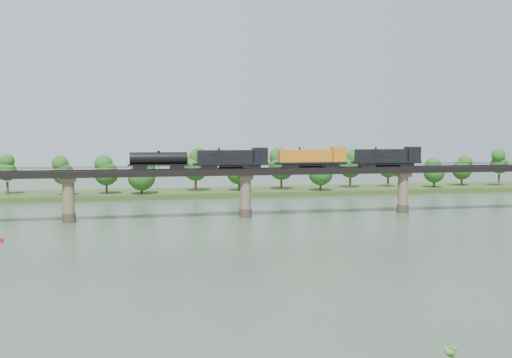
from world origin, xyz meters
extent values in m
plane|color=#384839|center=(0.00, 0.00, 0.00)|extent=(400.00, 400.00, 0.00)
cube|color=#2D461C|center=(0.00, 85.00, 0.80)|extent=(300.00, 24.00, 1.60)
cylinder|color=#473A2D|center=(-40.00, 30.00, 1.00)|extent=(3.00, 3.00, 2.00)
cylinder|color=#7C6751|center=(-40.00, 30.00, 5.50)|extent=(2.60, 2.60, 9.00)
cube|color=#7C6751|center=(-40.00, 30.00, 9.50)|extent=(3.20, 3.20, 1.00)
cylinder|color=#473A2D|center=(0.00, 30.00, 1.00)|extent=(3.00, 3.00, 2.00)
cylinder|color=#7C6751|center=(0.00, 30.00, 5.50)|extent=(2.60, 2.60, 9.00)
cube|color=#7C6751|center=(0.00, 30.00, 9.50)|extent=(3.20, 3.20, 1.00)
cylinder|color=#473A2D|center=(40.00, 30.00, 1.00)|extent=(3.00, 3.00, 2.00)
cylinder|color=#7C6751|center=(40.00, 30.00, 5.50)|extent=(2.60, 2.60, 9.00)
cube|color=#7C6751|center=(40.00, 30.00, 9.50)|extent=(3.20, 3.20, 1.00)
cube|color=black|center=(0.00, 30.00, 10.75)|extent=(220.00, 5.00, 1.50)
cube|color=black|center=(0.00, 29.25, 11.58)|extent=(220.00, 0.12, 0.16)
cube|color=black|center=(0.00, 30.75, 11.58)|extent=(220.00, 0.12, 0.16)
cube|color=black|center=(0.00, 27.60, 12.20)|extent=(220.00, 0.10, 0.10)
cube|color=black|center=(0.00, 32.40, 12.20)|extent=(220.00, 0.10, 0.10)
cube|color=black|center=(0.00, 27.60, 11.85)|extent=(0.08, 0.08, 0.70)
cube|color=black|center=(0.00, 32.40, 11.85)|extent=(0.08, 0.08, 0.70)
cylinder|color=#382619|center=(-60.94, 84.18, 3.46)|extent=(0.70, 0.70, 3.71)
sphere|color=#194C15|center=(-60.94, 84.18, 8.41)|extent=(5.67, 5.67, 5.67)
sphere|color=#194C15|center=(-60.94, 84.18, 11.50)|extent=(4.25, 4.25, 4.25)
cylinder|color=#382619|center=(-44.43, 76.31, 3.35)|extent=(0.70, 0.70, 3.51)
sphere|color=#194C15|center=(-44.43, 76.31, 8.03)|extent=(6.31, 6.31, 6.31)
sphere|color=#194C15|center=(-44.43, 76.31, 10.96)|extent=(4.73, 4.73, 4.73)
cylinder|color=#382619|center=(-32.24, 78.84, 3.27)|extent=(0.70, 0.70, 3.34)
sphere|color=#194C15|center=(-32.24, 78.84, 7.73)|extent=(7.18, 7.18, 7.18)
sphere|color=#194C15|center=(-32.24, 78.84, 10.52)|extent=(5.39, 5.39, 5.39)
cylinder|color=#382619|center=(-22.01, 76.15, 3.01)|extent=(0.70, 0.70, 2.83)
sphere|color=#194C15|center=(-22.01, 76.15, 6.78)|extent=(8.26, 8.26, 8.26)
sphere|color=#194C15|center=(-22.01, 76.15, 9.14)|extent=(6.19, 6.19, 6.19)
cylinder|color=#382619|center=(-5.04, 82.68, 3.58)|extent=(0.70, 0.70, 3.96)
sphere|color=#194C15|center=(-5.04, 82.68, 8.87)|extent=(8.07, 8.07, 8.07)
sphere|color=#194C15|center=(-5.04, 82.68, 12.17)|extent=(6.05, 6.05, 6.05)
cylinder|color=#382619|center=(8.52, 81.14, 3.23)|extent=(0.70, 0.70, 3.27)
sphere|color=#194C15|center=(8.52, 81.14, 7.59)|extent=(8.03, 8.03, 8.03)
sphere|color=#194C15|center=(8.52, 81.14, 10.31)|extent=(6.02, 6.02, 6.02)
cylinder|color=#382619|center=(22.65, 82.31, 3.56)|extent=(0.70, 0.70, 3.92)
sphere|color=#194C15|center=(22.65, 82.31, 8.79)|extent=(8.29, 8.29, 8.29)
sphere|color=#194C15|center=(22.65, 82.31, 12.05)|extent=(6.21, 6.21, 6.21)
cylinder|color=#382619|center=(33.59, 75.35, 3.11)|extent=(0.70, 0.70, 3.02)
sphere|color=#194C15|center=(33.59, 75.35, 7.15)|extent=(7.74, 7.74, 7.74)
sphere|color=#194C15|center=(33.59, 75.35, 9.67)|extent=(5.80, 5.80, 5.80)
cylinder|color=#382619|center=(46.81, 84.03, 3.50)|extent=(0.70, 0.70, 3.80)
sphere|color=#194C15|center=(46.81, 84.03, 8.56)|extent=(7.47, 7.47, 7.47)
sphere|color=#194C15|center=(46.81, 84.03, 11.73)|extent=(5.60, 5.60, 5.60)
cylinder|color=#382619|center=(60.48, 84.26, 3.29)|extent=(0.70, 0.70, 3.38)
sphere|color=#194C15|center=(60.48, 84.26, 7.80)|extent=(6.23, 6.23, 6.23)
sphere|color=#194C15|center=(60.48, 84.26, 10.62)|extent=(4.67, 4.67, 4.67)
cylinder|color=#382619|center=(74.35, 78.39, 2.99)|extent=(0.70, 0.70, 2.77)
sphere|color=#194C15|center=(74.35, 78.39, 6.68)|extent=(7.04, 7.04, 7.04)
sphere|color=#194C15|center=(74.35, 78.39, 8.99)|extent=(5.28, 5.28, 5.28)
cylinder|color=#382619|center=(87.62, 83.57, 3.07)|extent=(0.70, 0.70, 2.94)
sphere|color=#194C15|center=(87.62, 83.57, 7.00)|extent=(6.73, 6.73, 6.73)
sphere|color=#194C15|center=(87.62, 83.57, 9.45)|extent=(5.05, 5.05, 5.05)
cylinder|color=#382619|center=(99.73, 80.10, 3.57)|extent=(0.70, 0.70, 3.94)
sphere|color=#194C15|center=(99.73, 80.10, 8.83)|extent=(6.17, 6.17, 6.17)
sphere|color=#194C15|center=(99.73, 80.10, 12.11)|extent=(4.62, 4.62, 4.62)
cube|color=black|center=(40.52, 30.00, 12.01)|extent=(3.70, 2.22, 1.02)
cube|color=black|center=(30.34, 30.00, 12.01)|extent=(3.70, 2.22, 1.02)
cube|color=black|center=(35.43, 30.00, 12.66)|extent=(17.60, 2.78, 0.46)
cube|color=black|center=(34.04, 30.00, 14.37)|extent=(12.97, 2.50, 2.96)
cube|color=black|center=(42.38, 30.00, 14.65)|extent=(3.33, 2.78, 3.52)
cylinder|color=black|center=(35.43, 30.00, 12.15)|extent=(5.56, 1.30, 1.30)
cube|color=black|center=(21.07, 30.00, 12.01)|extent=(3.70, 2.22, 1.02)
cube|color=black|center=(10.89, 30.00, 12.01)|extent=(3.70, 2.22, 1.02)
cube|color=black|center=(15.98, 30.00, 12.66)|extent=(17.60, 2.78, 0.46)
cube|color=orange|center=(14.59, 30.00, 14.37)|extent=(12.97, 2.50, 2.96)
cube|color=orange|center=(22.93, 30.00, 14.65)|extent=(3.33, 2.78, 3.52)
cylinder|color=black|center=(15.98, 30.00, 12.15)|extent=(5.56, 1.30, 1.30)
cube|color=black|center=(1.63, 30.00, 12.01)|extent=(3.70, 2.22, 1.02)
cube|color=black|center=(-8.56, 30.00, 12.01)|extent=(3.70, 2.22, 1.02)
cube|color=black|center=(-3.47, 30.00, 12.66)|extent=(17.60, 2.78, 0.46)
cube|color=black|center=(-4.86, 30.00, 14.37)|extent=(12.97, 2.50, 2.96)
cube|color=black|center=(3.48, 30.00, 14.65)|extent=(3.33, 2.78, 3.52)
cylinder|color=black|center=(-3.47, 30.00, 12.15)|extent=(5.56, 1.30, 1.30)
cube|color=black|center=(-15.97, 30.00, 12.01)|extent=(3.24, 2.04, 1.02)
cube|color=black|center=(-24.30, 30.00, 12.01)|extent=(3.24, 2.04, 1.02)
cube|color=black|center=(-20.14, 30.00, 12.61)|extent=(13.89, 2.22, 0.28)
cylinder|color=black|center=(-20.14, 30.00, 14.09)|extent=(12.97, 2.78, 2.78)
cylinder|color=black|center=(-20.14, 30.00, 15.57)|extent=(0.65, 0.65, 0.46)
sphere|color=#40912B|center=(-5.23, -73.04, 2.63)|extent=(0.99, 0.99, 0.99)
camera|label=1|loc=(-30.29, -116.76, 19.95)|focal=45.00mm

